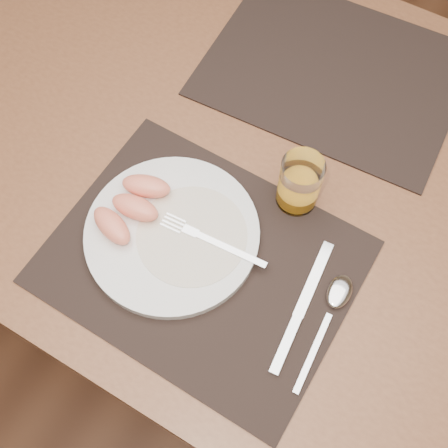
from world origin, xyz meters
TOP-DOWN VIEW (x-y plane):
  - ground at (0.00, 0.00)m, footprint 5.00×5.00m
  - table at (0.00, 0.00)m, footprint 1.40×0.90m
  - placemat_near at (-0.02, -0.22)m, footprint 0.46×0.36m
  - placemat_far at (-0.01, 0.22)m, footprint 0.47×0.37m
  - plate at (-0.08, -0.21)m, footprint 0.27×0.27m
  - plate_dressing at (-0.05, -0.20)m, footprint 0.17×0.17m
  - fork at (-0.03, -0.19)m, footprint 0.18×0.03m
  - knife at (0.15, -0.22)m, footprint 0.03×0.22m
  - spoon at (0.18, -0.18)m, footprint 0.04×0.19m
  - juice_glass at (0.05, -0.05)m, footprint 0.07×0.07m
  - grapefruit_wedges at (-0.15, -0.21)m, footprint 0.10×0.14m

SIDE VIEW (x-z plane):
  - ground at x=0.00m, z-range 0.00..0.00m
  - table at x=0.00m, z-range 0.29..1.04m
  - placemat_near at x=-0.02m, z-range 0.75..0.75m
  - placemat_far at x=-0.01m, z-range 0.75..0.75m
  - knife at x=0.15m, z-range 0.75..0.76m
  - spoon at x=0.18m, z-range 0.75..0.77m
  - plate at x=-0.08m, z-range 0.75..0.77m
  - plate_dressing at x=-0.05m, z-range 0.77..0.77m
  - fork at x=-0.03m, z-range 0.77..0.77m
  - grapefruit_wedges at x=-0.15m, z-range 0.77..0.80m
  - juice_glass at x=0.05m, z-range 0.75..0.85m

